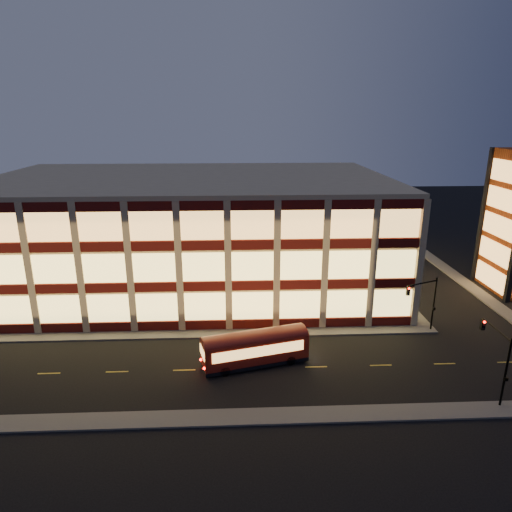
{
  "coord_description": "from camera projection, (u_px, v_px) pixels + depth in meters",
  "views": [
    {
      "loc": [
        2.82,
        -42.44,
        22.14
      ],
      "look_at": [
        5.14,
        8.0,
        6.33
      ],
      "focal_mm": 32.0,
      "sensor_mm": 36.0,
      "label": 1
    }
  ],
  "objects": [
    {
      "name": "trolley_bus",
      "position": [
        255.0,
        346.0,
        41.62
      ],
      "size": [
        9.99,
        4.83,
        3.28
      ],
      "rotation": [
        0.0,
        0.0,
        0.26
      ],
      "color": "maroon",
      "rests_on": "ground"
    },
    {
      "name": "ground",
      "position": [
        210.0,
        338.0,
        46.95
      ],
      "size": [
        200.0,
        200.0,
        0.0
      ],
      "primitive_type": "plane",
      "color": "black",
      "rests_on": "ground"
    },
    {
      "name": "sidewalk_near",
      "position": [
        201.0,
        418.0,
        34.53
      ],
      "size": [
        100.0,
        2.0,
        0.15
      ],
      "primitive_type": "cube",
      "color": "#514F4C",
      "rests_on": "ground"
    },
    {
      "name": "office_building",
      "position": [
        193.0,
        230.0,
        60.78
      ],
      "size": [
        50.45,
        30.45,
        14.5
      ],
      "color": "tan",
      "rests_on": "ground"
    },
    {
      "name": "sidewalk_office_south",
      "position": [
        182.0,
        334.0,
        47.75
      ],
      "size": [
        54.0,
        2.0,
        0.15
      ],
      "primitive_type": "cube",
      "color": "#514F4C",
      "rests_on": "ground"
    },
    {
      "name": "sidewalk_office_east",
      "position": [
        380.0,
        278.0,
        64.14
      ],
      "size": [
        2.0,
        30.0,
        0.15
      ],
      "primitive_type": "cube",
      "color": "#514F4C",
      "rests_on": "ground"
    },
    {
      "name": "traffic_signal_near",
      "position": [
        497.0,
        351.0,
        36.23
      ],
      "size": [
        0.32,
        4.45,
        6.0
      ],
      "color": "black",
      "rests_on": "ground"
    },
    {
      "name": "sidewalk_tower_west",
      "position": [
        456.0,
        276.0,
        64.62
      ],
      "size": [
        2.0,
        30.0,
        0.15
      ],
      "primitive_type": "cube",
      "color": "#514F4C",
      "rests_on": "ground"
    },
    {
      "name": "traffic_signal_far",
      "position": [
        425.0,
        297.0,
        46.92
      ],
      "size": [
        3.79,
        1.87,
        6.0
      ],
      "color": "black",
      "rests_on": "ground"
    }
  ]
}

